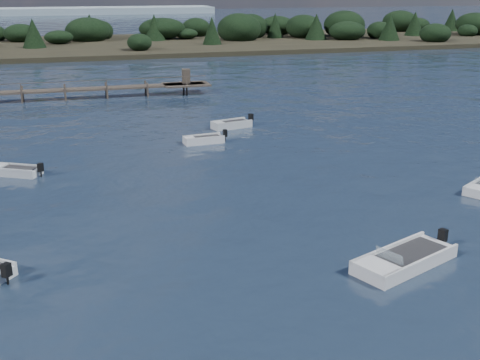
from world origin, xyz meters
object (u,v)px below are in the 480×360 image
object	(u,v)px
dinghy_mid_white_a	(404,262)
tender_far_grey	(16,172)
tender_far_white	(204,141)
tender_far_grey_b	(232,126)

from	to	relation	value
dinghy_mid_white_a	tender_far_grey	distance (m)	25.13
tender_far_white	tender_far_grey	distance (m)	14.07
tender_far_white	tender_far_grey_b	distance (m)	5.47
tender_far_white	tender_far_grey_b	size ratio (longest dim) A/B	0.90
tender_far_white	tender_far_grey	world-z (taller)	tender_far_white
dinghy_mid_white_a	tender_far_grey_b	distance (m)	27.18
tender_far_grey	tender_far_grey_b	distance (m)	18.88
dinghy_mid_white_a	tender_far_white	xyz separation A→B (m)	(-3.69, 22.89, -0.00)
tender_far_grey	tender_far_grey_b	xyz separation A→B (m)	(16.75, 8.71, 0.02)
tender_far_grey	dinghy_mid_white_a	bearing A→B (deg)	-47.29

